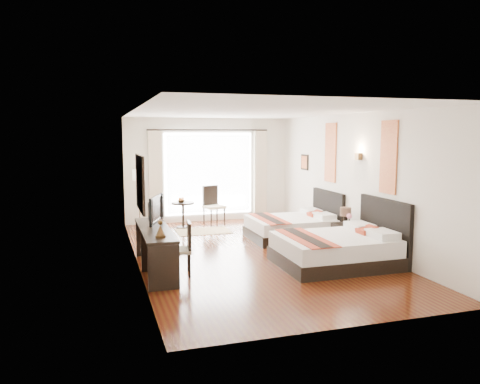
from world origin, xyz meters
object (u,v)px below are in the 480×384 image
object	(u,v)px
vase	(349,224)
console_desk	(155,250)
table_lamp	(346,213)
window_chair	(214,213)
desk_chair	(180,259)
side_table	(183,215)
television	(152,209)
floor_lamp	(139,179)
bed_near	(339,248)
bed_far	(294,226)
nightstand	(347,237)
fruit_bowl	(181,201)

from	to	relation	value
vase	console_desk	distance (m)	3.95
table_lamp	window_chair	bearing A→B (deg)	120.60
desk_chair	window_chair	xyz separation A→B (m)	(1.63, 4.16, 0.03)
table_lamp	side_table	size ratio (longest dim) A/B	0.55
television	window_chair	world-z (taller)	television
floor_lamp	television	bearing A→B (deg)	-90.95
bed_near	desk_chair	world-z (taller)	bed_near
console_desk	desk_chair	distance (m)	0.52
television	bed_far	bearing A→B (deg)	-50.20
bed_near	floor_lamp	size ratio (longest dim) A/B	1.40
bed_near	nightstand	bearing A→B (deg)	53.67
vase	television	size ratio (longest dim) A/B	0.16
vase	table_lamp	bearing A→B (deg)	81.63
bed_far	bed_near	bearing A→B (deg)	-92.35
nightstand	table_lamp	xyz separation A→B (m)	(0.01, 0.09, 0.48)
console_desk	fruit_bowl	xyz separation A→B (m)	(1.10, 3.60, 0.31)
television	side_table	size ratio (longest dim) A/B	1.32
vase	side_table	bearing A→B (deg)	129.92
floor_lamp	fruit_bowl	xyz separation A→B (m)	(1.03, -0.15, -0.58)
window_chair	nightstand	bearing A→B (deg)	14.50
television	table_lamp	bearing A→B (deg)	-69.65
console_desk	fruit_bowl	world-z (taller)	console_desk
bed_far	desk_chair	world-z (taller)	bed_far
bed_far	floor_lamp	world-z (taller)	floor_lamp
television	window_chair	size ratio (longest dim) A/B	0.85
bed_near	side_table	bearing A→B (deg)	116.70
nightstand	television	bearing A→B (deg)	177.28
desk_chair	console_desk	bearing A→B (deg)	-37.70
table_lamp	window_chair	distance (m)	3.92
bed_near	floor_lamp	world-z (taller)	floor_lamp
table_lamp	side_table	world-z (taller)	table_lamp
vase	television	xyz separation A→B (m)	(-3.92, 0.31, 0.44)
bed_near	television	distance (m)	3.50
bed_far	console_desk	distance (m)	3.72
nightstand	table_lamp	bearing A→B (deg)	82.21
television	side_table	bearing A→B (deg)	1.61
fruit_bowl	desk_chair	bearing A→B (deg)	-100.53
floor_lamp	console_desk	bearing A→B (deg)	-91.12
bed_near	vase	distance (m)	1.12
television	side_table	world-z (taller)	television
television	window_chair	bearing A→B (deg)	-9.44
floor_lamp	side_table	distance (m)	1.43
bed_far	desk_chair	distance (m)	3.58
vase	side_table	world-z (taller)	side_table
bed_near	vase	world-z (taller)	bed_near
desk_chair	window_chair	distance (m)	4.47
vase	bed_near	bearing A→B (deg)	-129.29
nightstand	bed_far	bearing A→B (deg)	116.06
floor_lamp	window_chair	size ratio (longest dim) A/B	1.48
bed_far	floor_lamp	distance (m)	4.02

